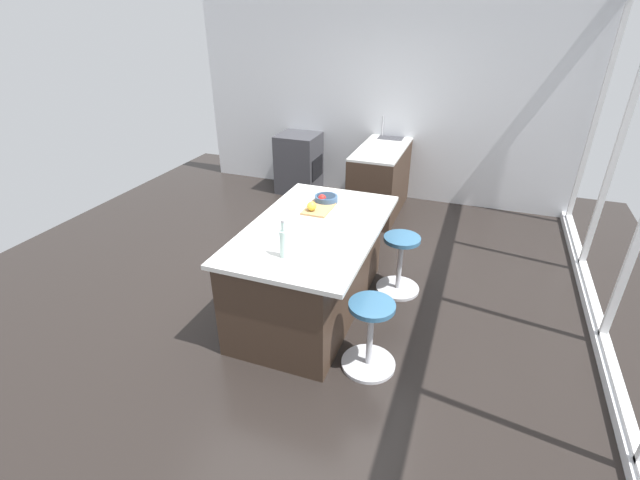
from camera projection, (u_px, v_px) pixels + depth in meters
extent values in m
plane|color=black|center=(307.00, 283.00, 4.72)|extent=(7.31, 7.31, 0.00)
cube|color=silver|center=(601.00, 339.00, 3.86)|extent=(5.63, 0.12, 0.09)
cube|color=silver|center=(602.00, 335.00, 3.84)|extent=(5.18, 0.06, 0.06)
cube|color=silver|center=(597.00, 116.00, 5.36)|extent=(0.05, 0.06, 2.67)
cube|color=silver|center=(619.00, 144.00, 4.29)|extent=(0.05, 0.06, 2.67)
cube|color=silver|center=(379.00, 97.00, 6.38)|extent=(0.12, 5.49, 2.90)
cube|color=#38281E|center=(386.00, 173.00, 6.48)|extent=(2.04, 0.60, 0.89)
cube|color=silver|center=(388.00, 142.00, 6.27)|extent=(2.04, 0.60, 0.03)
cube|color=#38383D|center=(392.00, 140.00, 6.50)|extent=(0.44, 0.36, 0.12)
cylinder|color=#B7B7BC|center=(382.00, 126.00, 6.45)|extent=(0.02, 0.02, 0.28)
cube|color=#38383D|center=(299.00, 163.00, 6.90)|extent=(0.60, 0.60, 0.89)
cube|color=black|center=(317.00, 168.00, 6.83)|extent=(0.44, 0.01, 0.32)
cube|color=#38281E|center=(310.00, 269.00, 4.16)|extent=(1.80, 0.92, 0.84)
cube|color=silver|center=(315.00, 228.00, 3.94)|extent=(1.86, 1.12, 0.04)
cylinder|color=#B7B7BC|center=(397.00, 288.00, 4.61)|extent=(0.44, 0.44, 0.03)
cylinder|color=#B7B7BC|center=(400.00, 265.00, 4.47)|extent=(0.05, 0.05, 0.55)
cylinder|color=#336084|center=(402.00, 239.00, 4.34)|extent=(0.36, 0.36, 0.04)
cylinder|color=#B7B7BC|center=(368.00, 363.00, 3.63)|extent=(0.44, 0.44, 0.03)
cylinder|color=#B7B7BC|center=(370.00, 337.00, 3.50)|extent=(0.05, 0.05, 0.55)
cylinder|color=#336084|center=(372.00, 306.00, 3.37)|extent=(0.36, 0.36, 0.04)
cube|color=tan|center=(319.00, 208.00, 4.24)|extent=(0.36, 0.24, 0.02)
sphere|color=gold|center=(312.00, 206.00, 4.15)|extent=(0.09, 0.09, 0.09)
sphere|color=red|center=(322.00, 198.00, 4.33)|extent=(0.08, 0.08, 0.08)
cylinder|color=silver|center=(284.00, 244.00, 3.39)|extent=(0.06, 0.06, 0.22)
cylinder|color=silver|center=(283.00, 226.00, 3.32)|extent=(0.03, 0.03, 0.08)
cylinder|color=#B7B7BC|center=(283.00, 221.00, 3.30)|extent=(0.03, 0.03, 0.02)
cylinder|color=#334C6B|center=(326.00, 199.00, 4.38)|extent=(0.23, 0.23, 0.07)
cylinder|color=#192635|center=(326.00, 198.00, 4.38)|extent=(0.19, 0.19, 0.04)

